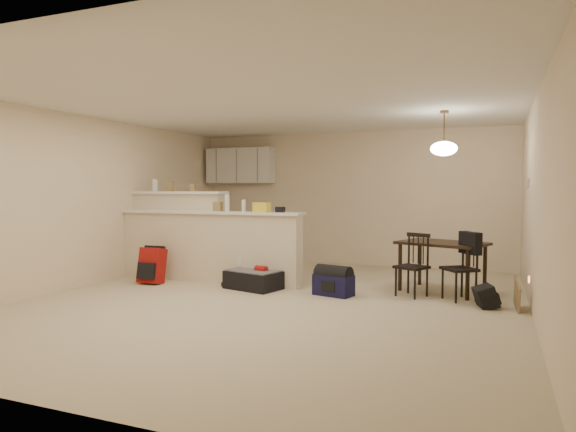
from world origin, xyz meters
The scene contains 23 objects.
room centered at (0.00, 0.00, 1.25)m, with size 7.00×7.02×2.50m.
breakfast_bar centered at (-1.76, 0.98, 0.61)m, with size 3.08×0.58×1.39m.
upper_cabinets centered at (-2.20, 3.32, 1.90)m, with size 1.40×0.34×0.70m, color white.
kitchen_counter centered at (-2.00, 3.19, 0.45)m, with size 1.80×0.60×0.90m, color white.
thermostat centered at (2.98, 1.55, 1.50)m, with size 0.02×0.12×0.12m, color beige.
jar centered at (-2.65, 1.12, 1.49)m, with size 0.10×0.10×0.20m, color silver.
cereal_box centered at (-2.36, 1.12, 1.47)m, with size 0.10×0.07×0.16m, color olive.
small_box centered at (-1.92, 1.12, 1.45)m, with size 0.08×0.06×0.12m, color olive.
bottle_a centered at (-1.18, 0.90, 1.22)m, with size 0.07×0.07×0.26m, color silver.
bottle_b centered at (-0.90, 0.90, 1.18)m, with size 0.06×0.06×0.18m, color silver.
bag_lump centered at (-0.60, 0.90, 1.16)m, with size 0.22×0.18×0.14m, color olive.
pouch centered at (-0.30, 0.90, 1.13)m, with size 0.12×0.10×0.08m, color olive.
extra_item_x centered at (-1.34, 0.90, 1.16)m, with size 0.13×0.10×0.14m, color olive.
extra_item_y centered at (-0.64, 0.90, 1.15)m, with size 0.12×0.10×0.11m, color olive.
dining_table centered at (1.92, 1.40, 0.61)m, with size 1.30×1.07×0.70m.
pendant_lamp centered at (1.92, 1.40, 1.99)m, with size 0.36×0.36×0.62m.
dining_chair_near centered at (1.58, 0.94, 0.42)m, with size 0.37×0.35×0.84m, color black, non-canonical shape.
dining_chair_far centered at (2.18, 0.93, 0.43)m, with size 0.38×0.36×0.86m, color black, non-canonical shape.
suitcase centered at (-0.60, 0.61, 0.13)m, with size 0.75×0.49×0.25m, color black.
red_backpack centered at (-2.21, 0.42, 0.27)m, with size 0.36×0.22×0.53m, color #A01512.
navy_duffel centered at (0.60, 0.61, 0.14)m, with size 0.51×0.28×0.28m, color #13133C.
black_daypack centered at (2.50, 0.61, 0.13)m, with size 0.29×0.21×0.26m, color black.
cardboard_sheet centered at (2.85, 0.61, 0.17)m, with size 0.45×0.02×0.34m, color olive.
Camera 1 is at (2.60, -5.94, 1.43)m, focal length 32.00 mm.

